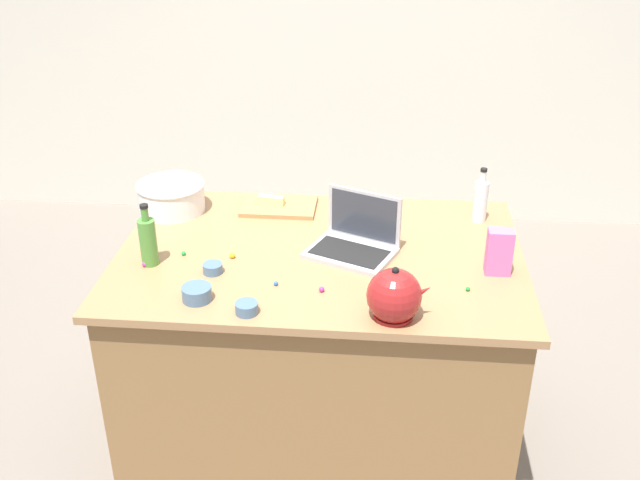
{
  "coord_description": "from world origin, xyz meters",
  "views": [
    {
      "loc": [
        0.22,
        -2.45,
        2.24
      ],
      "look_at": [
        0.0,
        0.0,
        0.95
      ],
      "focal_mm": 41.52,
      "sensor_mm": 36.0,
      "label": 1
    }
  ],
  "objects_px": {
    "ramekin_small": "(247,308)",
    "candy_bag": "(499,252)",
    "cutting_board": "(279,206)",
    "butter_stick_left": "(271,200)",
    "ramekin_wide": "(213,268)",
    "kettle": "(394,296)",
    "laptop": "(355,240)",
    "bottle_olive": "(148,241)",
    "mixing_bowl_large": "(171,196)",
    "bottle_vinegar": "(481,200)",
    "ramekin_medium": "(197,293)"
  },
  "relations": [
    {
      "from": "bottle_olive",
      "to": "butter_stick_left",
      "type": "bearing_deg",
      "value": 54.23
    },
    {
      "from": "kettle",
      "to": "butter_stick_left",
      "type": "height_order",
      "value": "kettle"
    },
    {
      "from": "candy_bag",
      "to": "laptop",
      "type": "bearing_deg",
      "value": 167.32
    },
    {
      "from": "bottle_vinegar",
      "to": "bottle_olive",
      "type": "xyz_separation_m",
      "value": [
        -1.24,
        -0.47,
        0.0
      ]
    },
    {
      "from": "butter_stick_left",
      "to": "mixing_bowl_large",
      "type": "bearing_deg",
      "value": -171.7
    },
    {
      "from": "cutting_board",
      "to": "candy_bag",
      "type": "xyz_separation_m",
      "value": [
        0.86,
        -0.47,
        0.08
      ]
    },
    {
      "from": "laptop",
      "to": "bottle_vinegar",
      "type": "height_order",
      "value": "bottle_vinegar"
    },
    {
      "from": "laptop",
      "to": "ramekin_wide",
      "type": "xyz_separation_m",
      "value": [
        -0.5,
        -0.21,
        -0.03
      ]
    },
    {
      "from": "laptop",
      "to": "bottle_vinegar",
      "type": "distance_m",
      "value": 0.58
    },
    {
      "from": "ramekin_small",
      "to": "laptop",
      "type": "bearing_deg",
      "value": 53.84
    },
    {
      "from": "bottle_olive",
      "to": "kettle",
      "type": "relative_size",
      "value": 1.12
    },
    {
      "from": "ramekin_small",
      "to": "candy_bag",
      "type": "height_order",
      "value": "candy_bag"
    },
    {
      "from": "ramekin_wide",
      "to": "laptop",
      "type": "bearing_deg",
      "value": 22.47
    },
    {
      "from": "cutting_board",
      "to": "butter_stick_left",
      "type": "relative_size",
      "value": 2.83
    },
    {
      "from": "mixing_bowl_large",
      "to": "bottle_vinegar",
      "type": "relative_size",
      "value": 1.24
    },
    {
      "from": "ramekin_medium",
      "to": "laptop",
      "type": "bearing_deg",
      "value": 37.25
    },
    {
      "from": "kettle",
      "to": "candy_bag",
      "type": "bearing_deg",
      "value": 40.81
    },
    {
      "from": "cutting_board",
      "to": "ramekin_wide",
      "type": "bearing_deg",
      "value": -106.16
    },
    {
      "from": "laptop",
      "to": "mixing_bowl_large",
      "type": "height_order",
      "value": "laptop"
    },
    {
      "from": "mixing_bowl_large",
      "to": "candy_bag",
      "type": "height_order",
      "value": "candy_bag"
    },
    {
      "from": "ramekin_small",
      "to": "candy_bag",
      "type": "distance_m",
      "value": 0.92
    },
    {
      "from": "bottle_vinegar",
      "to": "cutting_board",
      "type": "height_order",
      "value": "bottle_vinegar"
    },
    {
      "from": "ramekin_small",
      "to": "ramekin_wide",
      "type": "height_order",
      "value": "ramekin_small"
    },
    {
      "from": "kettle",
      "to": "ramekin_small",
      "type": "xyz_separation_m",
      "value": [
        -0.48,
        -0.02,
        -0.06
      ]
    },
    {
      "from": "cutting_board",
      "to": "kettle",
      "type": "bearing_deg",
      "value": -58.39
    },
    {
      "from": "bottle_vinegar",
      "to": "butter_stick_left",
      "type": "height_order",
      "value": "bottle_vinegar"
    },
    {
      "from": "butter_stick_left",
      "to": "ramekin_medium",
      "type": "bearing_deg",
      "value": -100.87
    },
    {
      "from": "cutting_board",
      "to": "ramekin_medium",
      "type": "bearing_deg",
      "value": -103.29
    },
    {
      "from": "laptop",
      "to": "ramekin_wide",
      "type": "bearing_deg",
      "value": -157.53
    },
    {
      "from": "cutting_board",
      "to": "butter_stick_left",
      "type": "xyz_separation_m",
      "value": [
        -0.03,
        0.0,
        0.03
      ]
    },
    {
      "from": "bottle_vinegar",
      "to": "ramekin_wide",
      "type": "xyz_separation_m",
      "value": [
        -0.99,
        -0.52,
        -0.07
      ]
    },
    {
      "from": "laptop",
      "to": "ramekin_small",
      "type": "bearing_deg",
      "value": -126.16
    },
    {
      "from": "mixing_bowl_large",
      "to": "bottle_olive",
      "type": "height_order",
      "value": "bottle_olive"
    },
    {
      "from": "ramekin_medium",
      "to": "bottle_olive",
      "type": "bearing_deg",
      "value": 135.14
    },
    {
      "from": "ramekin_medium",
      "to": "ramekin_wide",
      "type": "relative_size",
      "value": 1.42
    },
    {
      "from": "kettle",
      "to": "butter_stick_left",
      "type": "relative_size",
      "value": 1.94
    },
    {
      "from": "ramekin_small",
      "to": "butter_stick_left",
      "type": "bearing_deg",
      "value": 92.73
    },
    {
      "from": "mixing_bowl_large",
      "to": "candy_bag",
      "type": "bearing_deg",
      "value": -17.43
    },
    {
      "from": "butter_stick_left",
      "to": "ramekin_medium",
      "type": "relative_size",
      "value": 1.09
    },
    {
      "from": "bottle_vinegar",
      "to": "ramekin_medium",
      "type": "relative_size",
      "value": 2.28
    },
    {
      "from": "bottle_olive",
      "to": "cutting_board",
      "type": "distance_m",
      "value": 0.66
    },
    {
      "from": "laptop",
      "to": "butter_stick_left",
      "type": "xyz_separation_m",
      "value": [
        -0.37,
        0.35,
        -0.01
      ]
    },
    {
      "from": "cutting_board",
      "to": "candy_bag",
      "type": "relative_size",
      "value": 1.83
    },
    {
      "from": "laptop",
      "to": "ramekin_small",
      "type": "distance_m",
      "value": 0.57
    },
    {
      "from": "candy_bag",
      "to": "kettle",
      "type": "bearing_deg",
      "value": -139.19
    },
    {
      "from": "butter_stick_left",
      "to": "candy_bag",
      "type": "bearing_deg",
      "value": -27.83
    },
    {
      "from": "kettle",
      "to": "ramekin_small",
      "type": "distance_m",
      "value": 0.48
    },
    {
      "from": "laptop",
      "to": "butter_stick_left",
      "type": "relative_size",
      "value": 3.38
    },
    {
      "from": "laptop",
      "to": "candy_bag",
      "type": "relative_size",
      "value": 2.19
    },
    {
      "from": "bottle_olive",
      "to": "butter_stick_left",
      "type": "xyz_separation_m",
      "value": [
        0.37,
        0.52,
        -0.06
      ]
    }
  ]
}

